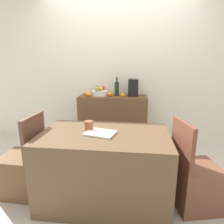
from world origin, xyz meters
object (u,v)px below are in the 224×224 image
object	(u,v)px
dining_table	(105,167)
chair_near_window	(24,171)
chair_by_corner	(194,182)
fruit_bowl	(100,93)
coffee_maker	(133,88)
coffee_cup	(89,126)
sideboard_console	(113,121)
wine_bottle	(117,89)
open_book	(100,133)

from	to	relation	value
dining_table	chair_near_window	distance (m)	0.91
chair_near_window	chair_by_corner	bearing A→B (deg)	-0.10
fruit_bowl	chair_by_corner	size ratio (longest dim) A/B	0.31
dining_table	fruit_bowl	bearing A→B (deg)	101.92
coffee_maker	chair_near_window	world-z (taller)	coffee_maker
dining_table	chair_by_corner	bearing A→B (deg)	-0.24
dining_table	coffee_cup	size ratio (longest dim) A/B	12.67
sideboard_console	wine_bottle	size ratio (longest dim) A/B	3.66
sideboard_console	fruit_bowl	world-z (taller)	fruit_bowl
sideboard_console	chair_near_window	distance (m)	1.65
fruit_bowl	coffee_cup	size ratio (longest dim) A/B	2.75
sideboard_console	coffee_maker	bearing A→B (deg)	0.00
fruit_bowl	dining_table	xyz separation A→B (m)	(0.30, -1.42, -0.54)
dining_table	open_book	bearing A→B (deg)	-153.33
sideboard_console	chair_by_corner	world-z (taller)	chair_by_corner
sideboard_console	coffee_maker	xyz separation A→B (m)	(0.33, 0.00, 0.57)
wine_bottle	coffee_cup	bearing A→B (deg)	-96.64
fruit_bowl	coffee_maker	size ratio (longest dim) A/B	0.98
chair_by_corner	sideboard_console	bearing A→B (deg)	124.43
wine_bottle	fruit_bowl	bearing A→B (deg)	-180.00
sideboard_console	coffee_maker	distance (m)	0.66
dining_table	chair_near_window	xyz separation A→B (m)	(-0.90, -0.00, -0.10)
wine_bottle	chair_near_window	xyz separation A→B (m)	(-0.89, -1.42, -0.72)
chair_near_window	sideboard_console	bearing A→B (deg)	59.78
fruit_bowl	dining_table	distance (m)	1.55
chair_near_window	fruit_bowl	bearing A→B (deg)	67.05
coffee_cup	chair_near_window	xyz separation A→B (m)	(-0.73, -0.07, -0.52)
fruit_bowl	wine_bottle	distance (m)	0.30
fruit_bowl	wine_bottle	xyz separation A→B (m)	(0.29, 0.00, 0.08)
open_book	chair_by_corner	world-z (taller)	chair_by_corner
chair_by_corner	fruit_bowl	bearing A→B (deg)	130.17
sideboard_console	chair_by_corner	distance (m)	1.73
sideboard_console	open_book	xyz separation A→B (m)	(0.04, -1.44, 0.32)
open_book	dining_table	bearing A→B (deg)	40.95
sideboard_console	chair_near_window	xyz separation A→B (m)	(-0.83, -1.42, -0.17)
fruit_bowl	dining_table	world-z (taller)	fruit_bowl
open_book	chair_near_window	size ratio (longest dim) A/B	0.31
wine_bottle	chair_by_corner	distance (m)	1.84
wine_bottle	dining_table	xyz separation A→B (m)	(0.01, -1.42, -0.62)
open_book	chair_near_window	distance (m)	0.99
coffee_maker	wine_bottle	bearing A→B (deg)	180.00
wine_bottle	chair_by_corner	bearing A→B (deg)	-57.28
coffee_cup	chair_near_window	distance (m)	0.90
fruit_bowl	chair_near_window	xyz separation A→B (m)	(-0.60, -1.42, -0.64)
chair_by_corner	wine_bottle	bearing A→B (deg)	122.72
dining_table	chair_near_window	world-z (taller)	chair_near_window
sideboard_console	open_book	bearing A→B (deg)	-88.53
open_book	coffee_maker	bearing A→B (deg)	92.71
coffee_cup	chair_by_corner	distance (m)	1.19
coffee_maker	chair_near_window	bearing A→B (deg)	-129.20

